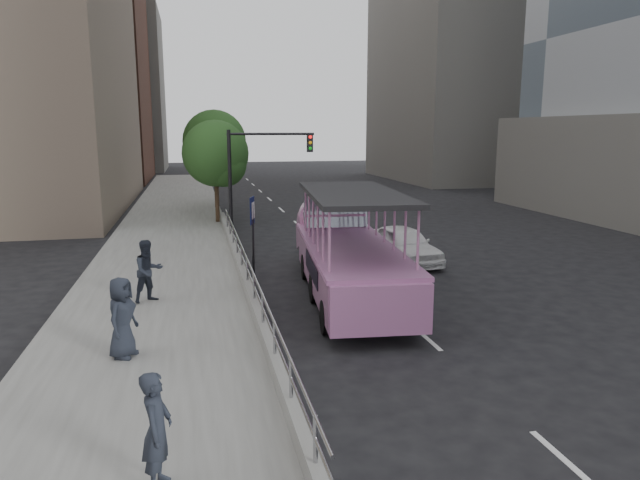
% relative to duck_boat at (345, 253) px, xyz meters
% --- Properties ---
extents(ground, '(160.00, 160.00, 0.00)m').
position_rel_duck_boat_xyz_m(ground, '(-0.10, -2.44, -1.27)').
color(ground, black).
extents(sidewalk, '(5.50, 80.00, 0.30)m').
position_rel_duck_boat_xyz_m(sidewalk, '(-5.85, 7.56, -1.12)').
color(sidewalk, '#A2A39D').
rests_on(sidewalk, ground).
extents(kerb_wall, '(0.24, 30.00, 0.36)m').
position_rel_duck_boat_xyz_m(kerb_wall, '(-3.22, -0.44, -0.79)').
color(kerb_wall, '#9F9F9A').
rests_on(kerb_wall, sidewalk).
extents(guardrail, '(0.07, 22.00, 0.71)m').
position_rel_duck_boat_xyz_m(guardrail, '(-3.22, -0.44, -0.12)').
color(guardrail, '#A3A4A8').
rests_on(guardrail, kerb_wall).
extents(duck_boat, '(3.46, 10.48, 3.42)m').
position_rel_duck_boat_xyz_m(duck_boat, '(0.00, 0.00, 0.00)').
color(duck_boat, black).
rests_on(duck_boat, ground).
extents(car, '(2.18, 4.45, 1.46)m').
position_rel_duck_boat_xyz_m(car, '(3.32, 3.40, -0.54)').
color(car, white).
rests_on(car, ground).
extents(pedestrian_near, '(0.51, 0.68, 1.70)m').
position_rel_duck_boat_xyz_m(pedestrian_near, '(-5.34, -9.98, -0.12)').
color(pedestrian_near, '#242935').
rests_on(pedestrian_near, sidewalk).
extents(pedestrian_mid, '(1.11, 1.05, 1.81)m').
position_rel_duck_boat_xyz_m(pedestrian_mid, '(-6.08, -0.87, -0.06)').
color(pedestrian_mid, '#242935').
rests_on(pedestrian_mid, sidewalk).
extents(pedestrian_far, '(0.87, 1.03, 1.79)m').
position_rel_duck_boat_xyz_m(pedestrian_far, '(-6.34, -5.01, -0.07)').
color(pedestrian_far, '#242935').
rests_on(pedestrian_far, sidewalk).
extents(parking_sign, '(0.22, 0.63, 2.91)m').
position_rel_duck_boat_xyz_m(parking_sign, '(-2.75, 2.20, 0.55)').
color(parking_sign, black).
rests_on(parking_sign, ground).
extents(traffic_signal, '(4.20, 0.32, 5.20)m').
position_rel_duck_boat_xyz_m(traffic_signal, '(-1.80, 10.05, 2.23)').
color(traffic_signal, black).
rests_on(traffic_signal, ground).
extents(street_tree_near, '(3.52, 3.52, 5.72)m').
position_rel_duck_boat_xyz_m(street_tree_near, '(-3.40, 13.48, 2.55)').
color(street_tree_near, '#372519').
rests_on(street_tree_near, ground).
extents(street_tree_far, '(3.97, 3.97, 6.45)m').
position_rel_duck_boat_xyz_m(street_tree_far, '(-3.20, 19.48, 3.04)').
color(street_tree_far, '#372519').
rests_on(street_tree_far, ground).
extents(midrise_brick, '(18.00, 16.00, 26.00)m').
position_rel_duck_boat_xyz_m(midrise_brick, '(-18.10, 45.56, 11.73)').
color(midrise_brick, brown).
rests_on(midrise_brick, ground).
extents(midrise_stone_a, '(20.00, 20.00, 32.00)m').
position_rel_duck_boat_xyz_m(midrise_stone_a, '(25.90, 39.56, 14.73)').
color(midrise_stone_a, slate).
rests_on(midrise_stone_a, ground).
extents(midrise_stone_b, '(16.00, 14.00, 20.00)m').
position_rel_duck_boat_xyz_m(midrise_stone_b, '(-16.10, 61.56, 8.73)').
color(midrise_stone_b, slate).
rests_on(midrise_stone_b, ground).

